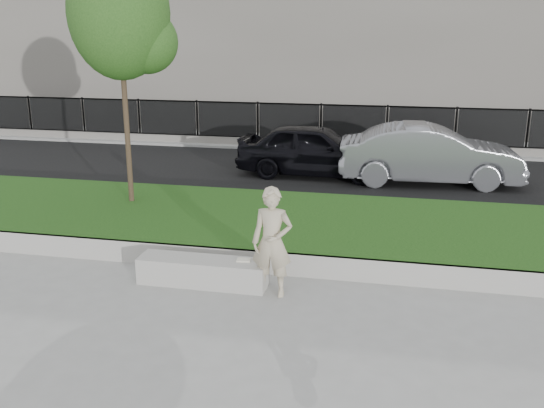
% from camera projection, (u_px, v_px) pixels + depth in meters
% --- Properties ---
extents(ground, '(90.00, 90.00, 0.00)m').
position_uv_depth(ground, '(254.00, 299.00, 9.37)').
color(ground, gray).
rests_on(ground, ground).
extents(grass_bank, '(34.00, 4.00, 0.40)m').
position_uv_depth(grass_bank, '(290.00, 227.00, 12.13)').
color(grass_bank, black).
rests_on(grass_bank, ground).
extents(grass_kerb, '(34.00, 0.08, 0.40)m').
position_uv_depth(grass_kerb, '(269.00, 263.00, 10.29)').
color(grass_kerb, '#AAA89F').
rests_on(grass_kerb, ground).
extents(street, '(34.00, 7.00, 0.04)m').
position_uv_depth(street, '(325.00, 174.00, 17.34)').
color(street, black).
rests_on(street, ground).
extents(far_pavement, '(34.00, 3.00, 0.12)m').
position_uv_depth(far_pavement, '(341.00, 144.00, 21.56)').
color(far_pavement, gray).
rests_on(far_pavement, ground).
extents(iron_fence, '(32.00, 0.30, 1.50)m').
position_uv_depth(iron_fence, '(338.00, 136.00, 20.48)').
color(iron_fence, slate).
rests_on(iron_fence, far_pavement).
extents(building_facade, '(34.00, 10.00, 10.00)m').
position_uv_depth(building_facade, '(361.00, 6.00, 26.75)').
color(building_facade, slate).
rests_on(building_facade, ground).
extents(stone_bench, '(2.12, 0.53, 0.43)m').
position_uv_depth(stone_bench, '(203.00, 271.00, 9.88)').
color(stone_bench, '#AAA89F').
rests_on(stone_bench, ground).
extents(man, '(0.64, 0.42, 1.73)m').
position_uv_depth(man, '(272.00, 242.00, 9.32)').
color(man, '#C0B293').
rests_on(man, ground).
extents(book, '(0.24, 0.19, 0.02)m').
position_uv_depth(book, '(244.00, 260.00, 9.75)').
color(book, silver).
rests_on(book, stone_bench).
extents(young_tree, '(2.15, 2.06, 5.27)m').
position_uv_depth(young_tree, '(124.00, 18.00, 12.23)').
color(young_tree, '#38281C').
rests_on(young_tree, grass_bank).
extents(car_dark, '(4.38, 1.93, 1.47)m').
position_uv_depth(car_dark, '(315.00, 150.00, 16.87)').
color(car_dark, black).
rests_on(car_dark, street).
extents(car_silver, '(4.82, 1.94, 1.56)m').
position_uv_depth(car_silver, '(430.00, 154.00, 16.03)').
color(car_silver, gray).
rests_on(car_silver, street).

